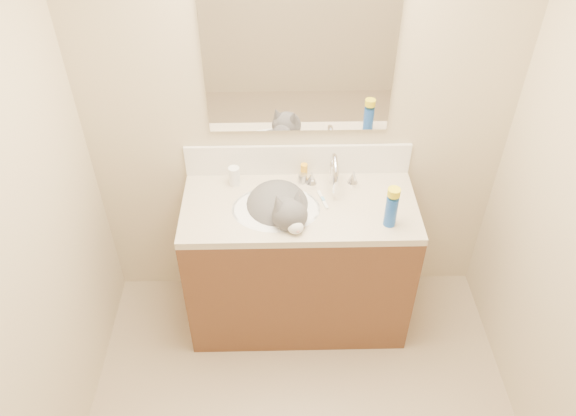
{
  "coord_description": "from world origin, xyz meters",
  "views": [
    {
      "loc": [
        -0.11,
        -1.2,
        2.7
      ],
      "look_at": [
        -0.06,
        0.92,
        0.88
      ],
      "focal_mm": 35.0,
      "sensor_mm": 36.0,
      "label": 1
    }
  ],
  "objects_px": {
    "silver_jar": "(302,178)",
    "spray_can": "(391,211)",
    "faucet": "(334,174)",
    "amber_bottle": "(304,172)",
    "pill_bottle": "(234,176)",
    "vanity_cabinet": "(298,266)",
    "basin": "(276,219)",
    "cat": "(280,210)"
  },
  "relations": [
    {
      "from": "silver_jar",
      "to": "spray_can",
      "type": "bearing_deg",
      "value": -39.76
    },
    {
      "from": "faucet",
      "to": "amber_bottle",
      "type": "relative_size",
      "value": 2.99
    },
    {
      "from": "faucet",
      "to": "silver_jar",
      "type": "xyz_separation_m",
      "value": [
        -0.16,
        0.05,
        -0.06
      ]
    },
    {
      "from": "faucet",
      "to": "pill_bottle",
      "type": "bearing_deg",
      "value": 175.75
    },
    {
      "from": "vanity_cabinet",
      "to": "basin",
      "type": "distance_m",
      "value": 0.4
    },
    {
      "from": "faucet",
      "to": "cat",
      "type": "distance_m",
      "value": 0.34
    },
    {
      "from": "faucet",
      "to": "spray_can",
      "type": "bearing_deg",
      "value": -49.52
    },
    {
      "from": "vanity_cabinet",
      "to": "basin",
      "type": "height_order",
      "value": "basin"
    },
    {
      "from": "cat",
      "to": "spray_can",
      "type": "distance_m",
      "value": 0.56
    },
    {
      "from": "faucet",
      "to": "cat",
      "type": "relative_size",
      "value": 0.56
    },
    {
      "from": "vanity_cabinet",
      "to": "basin",
      "type": "xyz_separation_m",
      "value": [
        -0.12,
        -0.03,
        0.38
      ]
    },
    {
      "from": "vanity_cabinet",
      "to": "cat",
      "type": "bearing_deg",
      "value": -168.53
    },
    {
      "from": "faucet",
      "to": "spray_can",
      "type": "height_order",
      "value": "faucet"
    },
    {
      "from": "vanity_cabinet",
      "to": "cat",
      "type": "distance_m",
      "value": 0.45
    },
    {
      "from": "cat",
      "to": "spray_can",
      "type": "height_order",
      "value": "cat"
    },
    {
      "from": "vanity_cabinet",
      "to": "pill_bottle",
      "type": "bearing_deg",
      "value": 152.5
    },
    {
      "from": "faucet",
      "to": "spray_can",
      "type": "distance_m",
      "value": 0.39
    },
    {
      "from": "vanity_cabinet",
      "to": "faucet",
      "type": "bearing_deg",
      "value": 37.29
    },
    {
      "from": "pill_bottle",
      "to": "spray_can",
      "type": "xyz_separation_m",
      "value": [
        0.77,
        -0.33,
        0.03
      ]
    },
    {
      "from": "pill_bottle",
      "to": "silver_jar",
      "type": "distance_m",
      "value": 0.36
    },
    {
      "from": "pill_bottle",
      "to": "spray_can",
      "type": "height_order",
      "value": "spray_can"
    },
    {
      "from": "basin",
      "to": "silver_jar",
      "type": "relative_size",
      "value": 8.5
    },
    {
      "from": "pill_bottle",
      "to": "silver_jar",
      "type": "xyz_separation_m",
      "value": [
        0.36,
        0.01,
        -0.03
      ]
    },
    {
      "from": "faucet",
      "to": "pill_bottle",
      "type": "height_order",
      "value": "faucet"
    },
    {
      "from": "cat",
      "to": "amber_bottle",
      "type": "height_order",
      "value": "cat"
    },
    {
      "from": "silver_jar",
      "to": "amber_bottle",
      "type": "height_order",
      "value": "amber_bottle"
    },
    {
      "from": "faucet",
      "to": "silver_jar",
      "type": "distance_m",
      "value": 0.18
    },
    {
      "from": "faucet",
      "to": "vanity_cabinet",
      "type": "bearing_deg",
      "value": -142.71
    },
    {
      "from": "silver_jar",
      "to": "spray_can",
      "type": "relative_size",
      "value": 0.32
    },
    {
      "from": "vanity_cabinet",
      "to": "spray_can",
      "type": "relative_size",
      "value": 7.35
    },
    {
      "from": "cat",
      "to": "amber_bottle",
      "type": "xyz_separation_m",
      "value": [
        0.13,
        0.23,
        0.06
      ]
    },
    {
      "from": "basin",
      "to": "silver_jar",
      "type": "bearing_deg",
      "value": 56.59
    },
    {
      "from": "amber_bottle",
      "to": "spray_can",
      "type": "height_order",
      "value": "spray_can"
    },
    {
      "from": "amber_bottle",
      "to": "spray_can",
      "type": "distance_m",
      "value": 0.55
    },
    {
      "from": "faucet",
      "to": "pill_bottle",
      "type": "distance_m",
      "value": 0.52
    },
    {
      "from": "cat",
      "to": "pill_bottle",
      "type": "relative_size",
      "value": 4.71
    },
    {
      "from": "vanity_cabinet",
      "to": "spray_can",
      "type": "xyz_separation_m",
      "value": [
        0.43,
        -0.16,
        0.53
      ]
    },
    {
      "from": "faucet",
      "to": "pill_bottle",
      "type": "relative_size",
      "value": 2.64
    },
    {
      "from": "faucet",
      "to": "amber_bottle",
      "type": "bearing_deg",
      "value": 152.52
    },
    {
      "from": "pill_bottle",
      "to": "basin",
      "type": "bearing_deg",
      "value": -43.42
    },
    {
      "from": "basin",
      "to": "faucet",
      "type": "bearing_deg",
      "value": 29.12
    },
    {
      "from": "silver_jar",
      "to": "spray_can",
      "type": "height_order",
      "value": "spray_can"
    }
  ]
}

